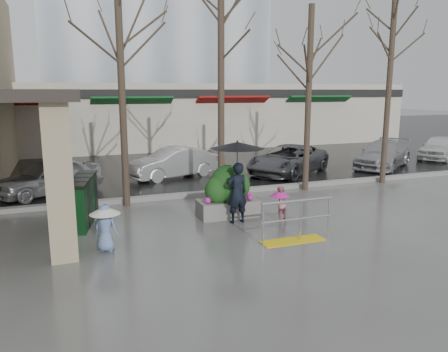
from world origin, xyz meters
TOP-DOWN VIEW (x-y plane):
  - ground at (0.00, 0.00)m, footprint 120.00×120.00m
  - street_asphalt at (0.00, 22.00)m, footprint 120.00×36.00m
  - curb at (0.00, 4.00)m, footprint 120.00×0.30m
  - canopy_slab at (-4.80, 8.00)m, footprint 2.80×18.00m
  - pillar_front at (-3.90, -0.50)m, footprint 0.55×0.55m
  - pillar_back at (-3.90, 6.00)m, footprint 0.55×0.55m
  - storefront_row at (2.00, 17.97)m, footprint 34.00×6.74m
  - handrail at (1.36, -1.20)m, footprint 1.90×0.50m
  - tree_west at (-2.00, 3.60)m, footprint 3.20×3.20m
  - tree_midwest at (1.20, 3.60)m, footprint 3.20×3.20m
  - tree_mideast at (4.50, 3.60)m, footprint 3.20×3.20m
  - tree_east at (8.00, 3.60)m, footprint 3.20×3.20m
  - woman at (0.61, 0.70)m, footprint 1.45×1.45m
  - child_pink at (1.78, 0.42)m, footprint 0.57×0.57m
  - child_blue at (-3.00, -0.28)m, footprint 0.70×0.70m
  - planter at (0.60, 1.39)m, footprint 1.74×1.02m
  - news_boxes at (-3.38, 2.14)m, footprint 1.00×2.35m
  - car_a at (-4.32, 6.10)m, footprint 3.95×3.11m
  - car_b at (0.47, 7.50)m, footprint 4.05×2.45m
  - car_c at (5.39, 6.55)m, footprint 4.93×4.26m
  - car_d at (10.39, 6.45)m, footprint 4.57×3.92m
  - car_e at (14.90, 7.46)m, footprint 3.93×3.20m

SIDE VIEW (x-z plane):
  - ground at x=0.00m, z-range 0.00..0.00m
  - street_asphalt at x=0.00m, z-range 0.00..0.01m
  - curb at x=0.00m, z-range 0.00..0.15m
  - handrail at x=1.36m, z-range -0.14..0.89m
  - child_pink at x=1.78m, z-range 0.08..1.06m
  - car_a at x=-4.32m, z-range 0.00..1.26m
  - car_b at x=0.47m, z-range 0.00..1.26m
  - car_c at x=5.39m, z-range 0.00..1.26m
  - car_d at x=10.39m, z-range 0.00..1.26m
  - car_e at x=14.90m, z-range 0.00..1.26m
  - news_boxes at x=-3.38m, z-range 0.00..1.28m
  - child_blue at x=-3.00m, z-range 0.12..1.22m
  - planter at x=0.60m, z-range -0.03..1.47m
  - woman at x=0.61m, z-range 0.32..2.61m
  - pillar_front at x=-3.90m, z-range 0.00..3.50m
  - pillar_back at x=-3.90m, z-range 0.00..3.50m
  - storefront_row at x=2.00m, z-range 0.01..4.01m
  - canopy_slab at x=-4.80m, z-range 3.50..3.75m
  - tree_mideast at x=4.50m, z-range 1.61..8.11m
  - tree_west at x=-2.00m, z-range 1.68..8.48m
  - tree_midwest at x=1.20m, z-range 1.73..8.73m
  - tree_east at x=8.00m, z-range 1.78..8.98m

